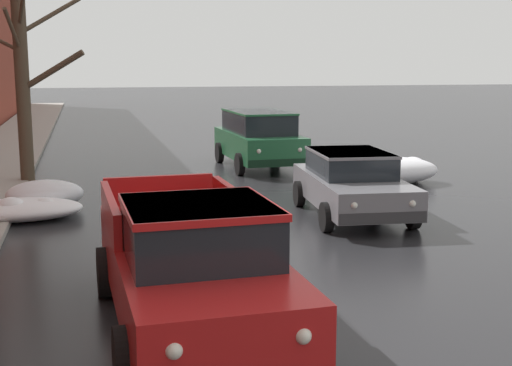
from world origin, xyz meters
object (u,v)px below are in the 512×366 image
object	(u,v)px
bare_tree_mid_block	(25,84)
suv_green_parked_kerbside_mid	(258,137)
pickup_truck_red_approaching_near_lane	(190,264)
sedan_grey_parked_kerbside_close	(352,182)

from	to	relation	value
bare_tree_mid_block	suv_green_parked_kerbside_mid	xyz separation A→B (m)	(6.92, 1.45, -1.77)
pickup_truck_red_approaching_near_lane	sedan_grey_parked_kerbside_close	distance (m)	7.21
bare_tree_mid_block	pickup_truck_red_approaching_near_lane	bearing A→B (deg)	-77.02
bare_tree_mid_block	suv_green_parked_kerbside_mid	size ratio (longest dim) A/B	1.21
sedan_grey_parked_kerbside_close	suv_green_parked_kerbside_mid	distance (m)	7.47
pickup_truck_red_approaching_near_lane	suv_green_parked_kerbside_mid	xyz separation A→B (m)	(4.22, 13.16, 0.11)
pickup_truck_red_approaching_near_lane	bare_tree_mid_block	bearing A→B (deg)	102.98
pickup_truck_red_approaching_near_lane	suv_green_parked_kerbside_mid	bearing A→B (deg)	72.21
bare_tree_mid_block	suv_green_parked_kerbside_mid	bearing A→B (deg)	11.85
bare_tree_mid_block	sedan_grey_parked_kerbside_close	distance (m)	9.52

